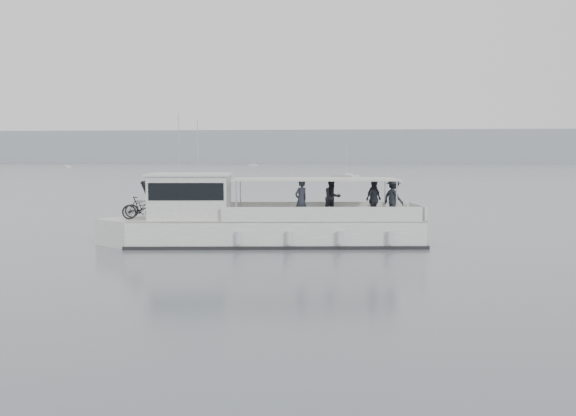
{
  "coord_description": "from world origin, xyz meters",
  "views": [
    {
      "loc": [
        -0.1,
        -27.96,
        3.75
      ],
      "look_at": [
        -2.61,
        -0.3,
        1.6
      ],
      "focal_mm": 40.0,
      "sensor_mm": 36.0,
      "label": 1
    }
  ],
  "objects": [
    {
      "name": "ground",
      "position": [
        0.0,
        0.0,
        0.0
      ],
      "size": [
        1400.0,
        1400.0,
        0.0
      ],
      "primitive_type": "plane",
      "color": "#555F64",
      "rests_on": "ground"
    },
    {
      "name": "tour_boat",
      "position": [
        -4.35,
        -0.43,
        0.98
      ],
      "size": [
        14.32,
        4.76,
        5.96
      ],
      "rotation": [
        0.0,
        0.0,
        0.11
      ],
      "color": "white",
      "rests_on": "ground"
    },
    {
      "name": "moored_fleet",
      "position": [
        -46.14,
        181.04,
        0.36
      ],
      "size": [
        424.98,
        252.08,
        10.9
      ],
      "color": "white",
      "rests_on": "ground"
    },
    {
      "name": "headland",
      "position": [
        0.0,
        560.0,
        14.0
      ],
      "size": [
        1400.0,
        90.0,
        28.0
      ],
      "primitive_type": "cube",
      "color": "#939EA8",
      "rests_on": "ground"
    }
  ]
}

